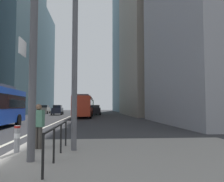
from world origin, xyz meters
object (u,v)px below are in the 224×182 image
object	(u,v)px
car_oncoming_mid	(45,109)
car_receding_far	(95,110)
street_lamp_post	(75,8)
city_bus_red_receding	(84,105)
bollard_back	(17,137)
pedestrian_waiting	(38,124)
car_oncoming_far	(57,110)
car_receding_near	(92,110)
city_bus_red_distant	(88,106)

from	to	relation	value
car_oncoming_mid	car_receding_far	size ratio (longest dim) A/B	0.99
street_lamp_post	city_bus_red_receding	bearing A→B (deg)	91.67
car_oncoming_mid	bollard_back	xyz separation A→B (m)	(8.53, -45.63, -0.34)
city_bus_red_receding	car_receding_far	size ratio (longest dim) A/B	2.67
pedestrian_waiting	bollard_back	bearing A→B (deg)	-133.74
car_oncoming_mid	bollard_back	distance (m)	46.42
car_receding_far	car_oncoming_far	size ratio (longest dim) A/B	0.95
car_receding_near	pedestrian_waiting	xyz separation A→B (m)	(-1.74, -37.44, 0.06)
street_lamp_post	pedestrian_waiting	size ratio (longest dim) A/B	4.90
pedestrian_waiting	car_oncoming_mid	bearing A→B (deg)	101.40
car_oncoming_mid	bollard_back	bearing A→B (deg)	-79.42
bollard_back	city_bus_red_distant	bearing A→B (deg)	88.34
car_receding_far	car_oncoming_far	distance (m)	7.54
car_receding_near	bollard_back	world-z (taller)	car_receding_near
city_bus_red_distant	car_oncoming_far	bearing A→B (deg)	-118.57
city_bus_red_receding	city_bus_red_distant	xyz separation A→B (m)	(0.33, 21.29, 0.00)
car_receding_near	pedestrian_waiting	size ratio (longest dim) A/B	2.61
pedestrian_waiting	city_bus_red_receding	bearing A→B (deg)	88.88
city_bus_red_receding	pedestrian_waiting	size ratio (longest dim) A/B	7.00
car_receding_near	pedestrian_waiting	bearing A→B (deg)	-92.66
pedestrian_waiting	car_receding_far	bearing A→B (deg)	86.19
city_bus_red_receding	city_bus_red_distant	world-z (taller)	same
city_bus_red_receding	street_lamp_post	size ratio (longest dim) A/B	1.43
car_oncoming_far	pedestrian_waiting	bearing A→B (deg)	-82.34
car_oncoming_far	city_bus_red_distant	bearing A→B (deg)	61.43
car_receding_near	pedestrian_waiting	world-z (taller)	car_receding_near
city_bus_red_distant	car_oncoming_mid	xyz separation A→B (m)	(-9.94, -3.14, -0.85)
car_receding_near	pedestrian_waiting	distance (m)	37.48
car_oncoming_mid	car_receding_far	world-z (taller)	same
street_lamp_post	bollard_back	world-z (taller)	street_lamp_post
city_bus_red_receding	car_oncoming_far	bearing A→B (deg)	117.89
city_bus_red_distant	car_oncoming_far	size ratio (longest dim) A/B	2.61
car_receding_far	street_lamp_post	size ratio (longest dim) A/B	0.53
city_bus_red_receding	car_oncoming_mid	bearing A→B (deg)	117.89
street_lamp_post	pedestrian_waiting	xyz separation A→B (m)	(-1.32, 0.38, -4.23)
car_oncoming_far	pedestrian_waiting	xyz separation A→B (m)	(5.03, -37.38, 0.06)
street_lamp_post	pedestrian_waiting	bearing A→B (deg)	164.03
car_receding_far	bollard_back	distance (m)	36.87
car_oncoming_far	car_oncoming_mid	bearing A→B (deg)	117.91
car_receding_near	city_bus_red_receding	bearing A→B (deg)	-96.57
city_bus_red_distant	pedestrian_waiting	bearing A→B (deg)	-91.01
car_receding_far	pedestrian_waiting	distance (m)	36.25
city_bus_red_receding	car_receding_far	xyz separation A→B (m)	(1.89, 9.28, -0.85)
car_oncoming_mid	car_receding_far	bearing A→B (deg)	-37.68
pedestrian_waiting	car_receding_near	bearing A→B (deg)	87.34
car_receding_near	car_oncoming_far	distance (m)	6.77
car_oncoming_mid	city_bus_red_receding	bearing A→B (deg)	-62.11
city_bus_red_distant	car_receding_near	xyz separation A→B (m)	(0.89, -10.74, -0.85)
car_receding_near	car_oncoming_far	size ratio (longest dim) A/B	0.94
city_bus_red_receding	car_oncoming_far	xyz separation A→B (m)	(-5.55, 10.50, -0.85)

